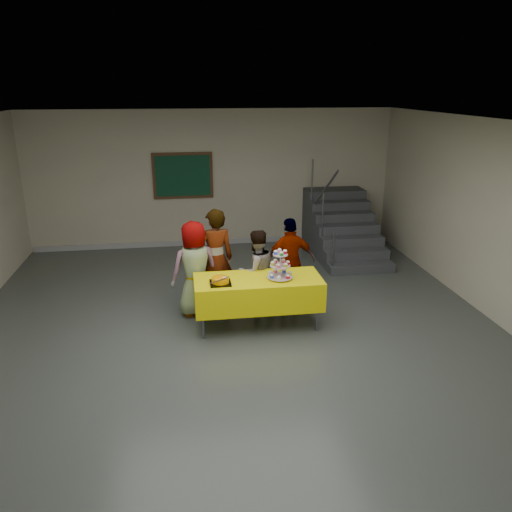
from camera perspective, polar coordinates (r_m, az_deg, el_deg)
The scene contains 10 objects.
room_shell at distance 6.17m, azimuth -2.07°, elevation 6.44°, with size 10.00×10.04×3.02m.
bake_table at distance 7.43m, azimuth 0.23°, elevation -4.10°, with size 1.88×0.78×0.77m.
cupcake_stand at distance 7.29m, azimuth 2.78°, elevation -1.30°, with size 0.38×0.38×0.44m.
bear_cake at distance 7.16m, azimuth -4.10°, elevation -2.73°, with size 0.32×0.36×0.12m.
schoolchild_a at distance 7.83m, azimuth -7.00°, elevation -1.44°, with size 0.74×0.48×1.51m, color slate.
schoolchild_b at distance 8.00m, azimuth -4.66°, elevation -0.37°, with size 0.60×0.40×1.66m, color slate.
schoolchild_c at distance 7.87m, azimuth 0.02°, elevation -1.79°, with size 0.66×0.51×1.36m, color slate.
schoolchild_d at distance 8.21m, azimuth 3.94°, elevation -0.59°, with size 0.85×0.35×1.45m, color slate.
staircase at distance 11.05m, azimuth 9.61°, elevation 3.05°, with size 1.30×2.40×2.04m.
noticeboard at distance 11.09m, azimuth -8.36°, elevation 9.06°, with size 1.30×0.05×1.00m.
Camera 1 is at (-0.67, -5.97, 3.47)m, focal length 35.00 mm.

